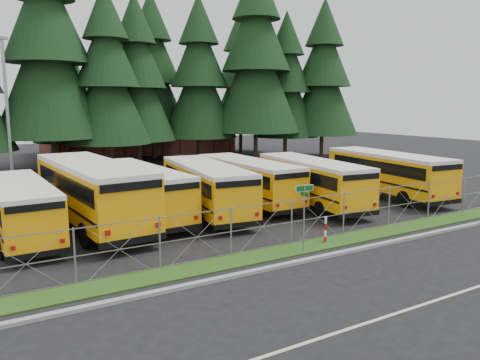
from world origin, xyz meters
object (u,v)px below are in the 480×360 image
bus_1 (20,210)px  light_standard (7,112)px  bus_3 (137,193)px  striped_bollard (325,230)px  bus_4 (204,189)px  bus_east (383,174)px  street_sign (304,204)px  bus_5 (245,182)px  bus_2 (90,194)px  bus_6 (308,183)px

bus_1 → light_standard: 11.39m
bus_3 → striped_bollard: (5.61, -8.47, -0.79)m
bus_4 → bus_east: bearing=0.2°
bus_east → street_sign: bus_east is taller
bus_5 → striped_bollard: bearing=-96.8°
bus_2 → bus_1: bearing=-173.0°
bus_2 → bus_east: (18.33, -2.12, -0.17)m
bus_4 → bus_5: (3.22, 0.94, -0.04)m
bus_4 → light_standard: bearing=136.9°
bus_1 → bus_5: bus_5 is taller
bus_6 → bus_east: 6.04m
bus_4 → bus_5: bearing=23.8°
bus_3 → street_sign: bearing=-68.5°
bus_3 → light_standard: bearing=115.0°
bus_5 → bus_east: (9.07, -2.50, 0.08)m
striped_bollard → bus_1: bearing=145.9°
bus_2 → bus_4: size_ratio=1.16×
bus_3 → striped_bollard: bus_3 is taller
bus_1 → striped_bollard: size_ratio=8.32×
bus_4 → street_sign: bearing=-79.4°
bus_2 → street_sign: (6.49, -8.81, 0.41)m
bus_4 → bus_5: size_ratio=1.03×
light_standard → bus_2: bearing=-75.3°
bus_east → striped_bollard: size_ratio=9.19×
bus_3 → bus_2: bearing=-178.5°
bus_2 → striped_bollard: (8.10, -8.30, -1.02)m
light_standard → street_sign: bearing=-64.1°
bus_3 → bus_east: 16.00m
bus_2 → light_standard: light_standard is taller
bus_3 → bus_4: (3.55, -0.74, 0.01)m
bus_1 → bus_4: size_ratio=0.93×
bus_1 → street_sign: (9.73, -8.18, 0.73)m
bus_5 → light_standard: light_standard is taller
bus_1 → bus_east: size_ratio=0.91×
bus_3 → bus_5: bearing=-0.8°
bus_1 → street_sign: street_sign is taller
bus_1 → bus_2: bus_2 is taller
bus_2 → street_sign: bearing=-57.5°
bus_5 → striped_bollard: size_ratio=8.65×
bus_1 → bus_3: 5.78m
bus_3 → bus_5: (6.77, 0.21, -0.03)m
bus_1 → street_sign: bearing=-41.9°
bus_1 → light_standard: (0.63, 10.57, 4.19)m
bus_5 → bus_2: bearing=-176.9°
bus_3 → bus_east: (15.84, -2.30, 0.05)m
bus_6 → bus_1: bearing=-177.8°
bus_1 → bus_4: (9.28, 0.06, 0.09)m
bus_6 → striped_bollard: 7.72m
street_sign → striped_bollard: size_ratio=2.34×
street_sign → striped_bollard: street_sign is taller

